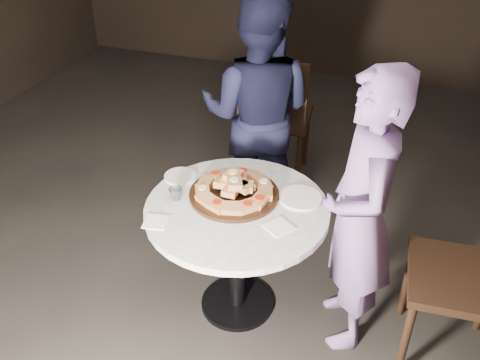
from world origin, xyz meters
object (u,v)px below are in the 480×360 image
object	(u,v)px
chair_far	(275,112)
diner_teal	(359,217)
diner_navy	(257,113)
table	(237,227)
serving_board	(234,194)
water_glass	(176,194)
focaccia_pile	(234,187)

from	to	relation	value
chair_far	diner_teal	size ratio (longest dim) A/B	0.68
chair_far	diner_navy	size ratio (longest dim) A/B	0.66
table	serving_board	distance (m)	0.17
serving_board	water_glass	bearing A→B (deg)	-156.14
chair_far	table	bearing A→B (deg)	92.17
diner_teal	water_glass	bearing A→B (deg)	-102.83
table	chair_far	bearing A→B (deg)	96.83
diner_navy	table	bearing A→B (deg)	96.42
table	water_glass	bearing A→B (deg)	-173.33
focaccia_pile	water_glass	distance (m)	0.30
table	serving_board	size ratio (longest dim) A/B	2.03
water_glass	diner_teal	distance (m)	0.93
focaccia_pile	diner_navy	world-z (taller)	diner_navy
focaccia_pile	diner_navy	bearing A→B (deg)	98.71
focaccia_pile	chair_far	world-z (taller)	chair_far
focaccia_pile	diner_navy	distance (m)	0.81
table	focaccia_pile	distance (m)	0.21
serving_board	chair_far	size ratio (longest dim) A/B	0.46
diner_navy	serving_board	bearing A→B (deg)	94.41
diner_navy	focaccia_pile	bearing A→B (deg)	94.61
chair_far	diner_navy	bearing A→B (deg)	84.15
table	diner_navy	size ratio (longest dim) A/B	0.61
serving_board	chair_far	bearing A→B (deg)	95.22
table	serving_board	bearing A→B (deg)	117.80
diner_teal	chair_far	bearing A→B (deg)	-166.42
diner_navy	diner_teal	world-z (taller)	diner_navy
table	water_glass	size ratio (longest dim) A/B	13.70
table	water_glass	world-z (taller)	water_glass
water_glass	chair_far	distance (m)	1.35
serving_board	diner_teal	size ratio (longest dim) A/B	0.31
serving_board	water_glass	distance (m)	0.30
chair_far	focaccia_pile	bearing A→B (deg)	90.70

